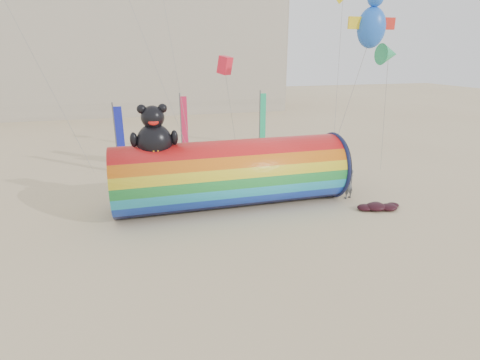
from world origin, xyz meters
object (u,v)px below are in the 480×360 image
object	(u,v)px
hotel_building	(74,39)
kite_handler	(349,184)
windsock_assembly	(231,172)
fabric_bundle	(378,207)

from	to	relation	value
hotel_building	kite_handler	xyz separation A→B (m)	(19.82, -42.76, -9.38)
windsock_assembly	kite_handler	world-z (taller)	windsock_assembly
fabric_bundle	windsock_assembly	bearing A→B (deg)	159.49
windsock_assembly	fabric_bundle	world-z (taller)	windsock_assembly
windsock_assembly	kite_handler	xyz separation A→B (m)	(7.12, -0.94, -1.09)
hotel_building	kite_handler	bearing A→B (deg)	-65.12
fabric_bundle	hotel_building	bearing A→B (deg)	114.71
hotel_building	windsock_assembly	distance (m)	44.49
windsock_assembly	fabric_bundle	bearing A→B (deg)	-20.51
hotel_building	windsock_assembly	world-z (taller)	hotel_building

